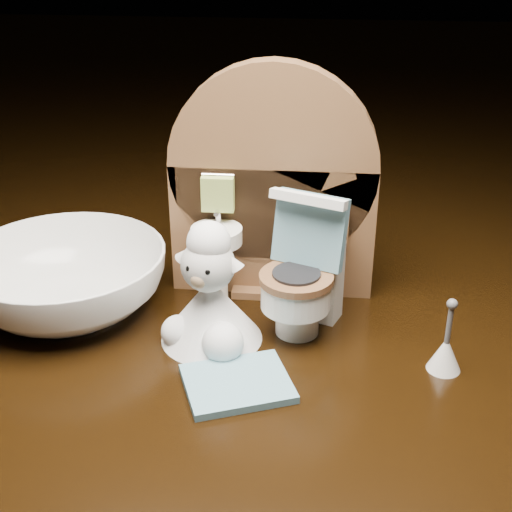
{
  "coord_description": "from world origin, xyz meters",
  "views": [
    {
      "loc": [
        0.03,
        -0.35,
        0.23
      ],
      "look_at": [
        -0.01,
        0.02,
        0.05
      ],
      "focal_mm": 50.0,
      "sensor_mm": 36.0,
      "label": 1
    }
  ],
  "objects": [
    {
      "name": "backdrop_panel",
      "position": [
        -0.0,
        0.06,
        0.07
      ],
      "size": [
        0.13,
        0.05,
        0.15
      ],
      "color": "brown",
      "rests_on": "ground"
    },
    {
      "name": "toy_toilet",
      "position": [
        0.02,
        0.02,
        0.03
      ],
      "size": [
        0.05,
        0.06,
        0.09
      ],
      "rotation": [
        0.0,
        0.0,
        -0.37
      ],
      "color": "white",
      "rests_on": "ground"
    },
    {
      "name": "bath_mat",
      "position": [
        -0.01,
        -0.04,
        0.0
      ],
      "size": [
        0.07,
        0.06,
        0.0
      ],
      "primitive_type": "cube",
      "rotation": [
        0.0,
        0.0,
        0.37
      ],
      "color": "#6395A7",
      "rests_on": "ground"
    },
    {
      "name": "toilet_brush",
      "position": [
        0.1,
        -0.02,
        0.01
      ],
      "size": [
        0.02,
        0.02,
        0.04
      ],
      "color": "white",
      "rests_on": "ground"
    },
    {
      "name": "plush_lamb",
      "position": [
        -0.03,
        -0.0,
        0.03
      ],
      "size": [
        0.06,
        0.06,
        0.08
      ],
      "rotation": [
        0.0,
        0.0,
        -0.26
      ],
      "color": "white",
      "rests_on": "ground"
    },
    {
      "name": "ceramic_bowl",
      "position": [
        -0.13,
        0.03,
        0.02
      ],
      "size": [
        0.16,
        0.16,
        0.04
      ],
      "primitive_type": "imported",
      "rotation": [
        0.0,
        0.0,
        0.31
      ],
      "color": "white",
      "rests_on": "ground"
    }
  ]
}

